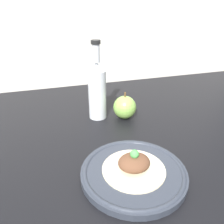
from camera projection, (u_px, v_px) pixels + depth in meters
ground_plane at (129, 142)px, 68.00cm from camera, size 180.00×110.00×4.00cm
plate at (134, 172)px, 51.46cm from camera, size 24.95×24.95×1.94cm
plated_food at (134, 164)px, 50.48cm from camera, size 14.86×14.86×5.64cm
cider_bottle at (97, 89)px, 74.35cm from camera, size 6.16×6.16×26.70cm
apple at (125, 107)px, 76.73cm from camera, size 8.11×8.11×9.66cm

